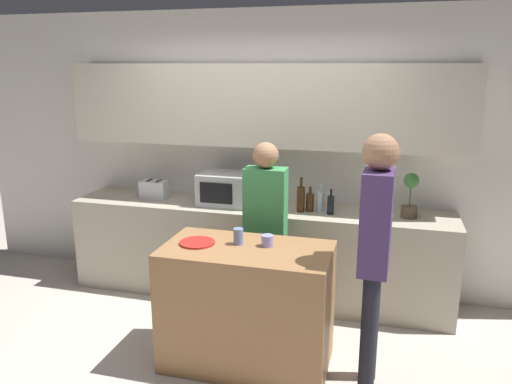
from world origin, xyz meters
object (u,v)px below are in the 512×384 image
object	(u,v)px
microwave	(228,189)
person_center	(375,241)
bottle_0	(301,199)
bottle_1	(310,202)
bottle_2	(320,201)
potted_plant	(410,195)
cup_1	(238,236)
plate_on_island	(197,243)
bottle_3	(331,205)
cup_0	(267,241)
toaster	(154,190)
person_left	(265,221)

from	to	relation	value
microwave	person_center	size ratio (longest dim) A/B	0.29
bottle_0	bottle_1	bearing A→B (deg)	23.31
microwave	bottle_1	bearing A→B (deg)	-2.59
bottle_2	person_center	world-z (taller)	person_center
potted_plant	person_center	world-z (taller)	person_center
cup_1	plate_on_island	bearing A→B (deg)	-166.77
person_center	bottle_1	bearing A→B (deg)	30.55
bottle_2	cup_1	xyz separation A→B (m)	(-0.44, -1.08, -0.01)
bottle_3	cup_0	world-z (taller)	bottle_3
toaster	potted_plant	xyz separation A→B (m)	(2.42, -0.00, 0.11)
potted_plant	cup_0	size ratio (longest dim) A/B	4.50
microwave	bottle_0	xyz separation A→B (m)	(0.72, -0.07, -0.03)
cup_1	microwave	bearing A→B (deg)	112.12
plate_on_island	person_center	xyz separation A→B (m)	(1.26, -0.02, 0.14)
cup_1	toaster	bearing A→B (deg)	138.04
microwave	toaster	distance (m)	0.77
bottle_0	person_left	distance (m)	0.53
toaster	bottle_1	xyz separation A→B (m)	(1.56, -0.04, -0.00)
bottle_2	cup_1	world-z (taller)	bottle_2
potted_plant	cup_0	world-z (taller)	potted_plant
toaster	bottle_3	size ratio (longest dim) A/B	1.13
toaster	person_left	bearing A→B (deg)	-23.51
potted_plant	plate_on_island	distance (m)	1.91
cup_0	person_center	xyz separation A→B (m)	(0.75, -0.11, 0.11)
bottle_1	bottle_3	bearing A→B (deg)	-12.30
microwave	bottle_2	size ratio (longest dim) A/B	2.14
bottle_1	person_left	bearing A→B (deg)	-118.88
person_center	potted_plant	bearing A→B (deg)	-9.70
plate_on_island	person_left	bearing A→B (deg)	58.80
toaster	potted_plant	distance (m)	2.42
cup_0	person_left	bearing A→B (deg)	105.76
bottle_2	bottle_3	world-z (taller)	bottle_2
cup_1	person_center	bearing A→B (deg)	-5.46
toaster	potted_plant	bearing A→B (deg)	-0.00
cup_1	person_left	bearing A→B (deg)	82.64
bottle_1	plate_on_island	distance (m)	1.29
microwave	plate_on_island	bearing A→B (deg)	-82.79
cup_1	person_center	world-z (taller)	person_center
bottle_3	bottle_0	bearing A→B (deg)	178.24
microwave	cup_0	world-z (taller)	microwave
bottle_2	person_left	size ratio (longest dim) A/B	0.15
bottle_0	person_center	size ratio (longest dim) A/B	0.18
bottle_0	bottle_2	distance (m)	0.18
bottle_2	person_left	distance (m)	0.67
potted_plant	cup_1	distance (m)	1.63
bottle_2	bottle_3	distance (m)	0.13
bottle_2	person_left	xyz separation A→B (m)	(-0.37, -0.55, -0.05)
toaster	bottle_3	bearing A→B (deg)	-2.59
potted_plant	bottle_1	distance (m)	0.87
microwave	person_left	xyz separation A→B (m)	(0.51, -0.55, -0.11)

